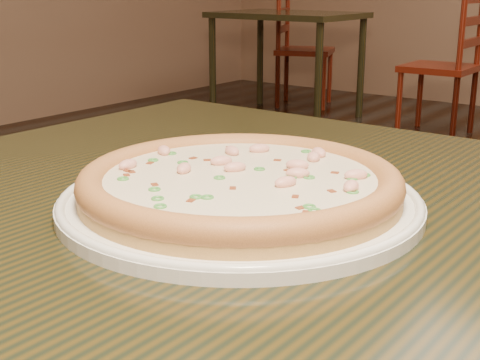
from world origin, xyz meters
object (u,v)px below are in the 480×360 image
Objects in this scene: plate at (240,200)px; hero_table at (365,311)px; pizza at (240,183)px; bg_table_left at (287,26)px; chair_b at (448,67)px; chair_a at (298,50)px.

hero_table is at bearing 22.62° from plate.
pizza is 4.27m from bg_table_left.
pizza is at bearing -72.80° from chair_b.
hero_table is at bearing 22.48° from pizza.
chair_b is (-1.14, 3.67, -0.34)m from pizza.
pizza is (-0.00, 0.00, 0.02)m from plate.
chair_b reaches higher than bg_table_left.
chair_a is at bearing 121.67° from pizza.
plate is 0.02m from pizza.
chair_b reaches higher than hero_table.
chair_b is (1.17, 0.08, -0.22)m from bg_table_left.
plate reaches higher than bg_table_left.
pizza reaches higher than bg_table_left.
chair_a and chair_b have the same top height.
chair_a reaches higher than hero_table.
pizza is (-0.12, -0.05, 0.13)m from hero_table.
chair_b is at bearing 3.93° from bg_table_left.
chair_a is at bearing 165.05° from chair_b.
bg_table_left is (-2.30, 3.59, -0.10)m from plate.
hero_table is 1.20× the size of bg_table_left.
hero_table is 3.69× the size of pizza.
chair_a is at bearing 123.21° from hero_table.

